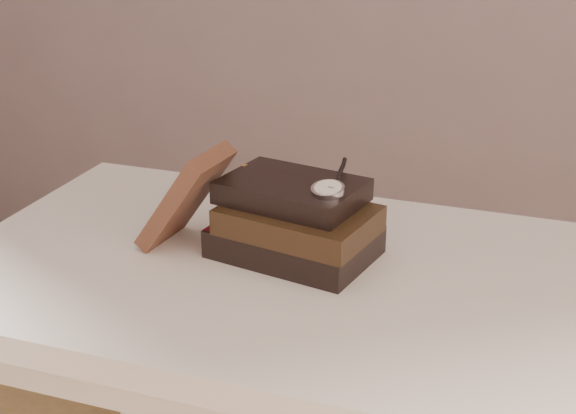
% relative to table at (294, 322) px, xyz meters
% --- Properties ---
extents(table, '(1.00, 0.60, 0.75)m').
position_rel_table_xyz_m(table, '(0.00, 0.00, 0.00)').
color(table, silver).
rests_on(table, ground).
extents(book_stack, '(0.25, 0.20, 0.11)m').
position_rel_table_xyz_m(book_stack, '(-0.01, 0.04, 0.14)').
color(book_stack, black).
rests_on(book_stack, table).
extents(journal, '(0.13, 0.12, 0.16)m').
position_rel_table_xyz_m(journal, '(-0.18, 0.01, 0.17)').
color(journal, '#3F2218').
rests_on(journal, table).
extents(pocket_watch, '(0.06, 0.15, 0.02)m').
position_rel_table_xyz_m(pocket_watch, '(0.04, 0.02, 0.21)').
color(pocket_watch, silver).
rests_on(pocket_watch, book_stack).
extents(eyeglasses, '(0.11, 0.12, 0.05)m').
position_rel_table_xyz_m(eyeglasses, '(-0.08, 0.13, 0.16)').
color(eyeglasses, silver).
rests_on(eyeglasses, book_stack).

